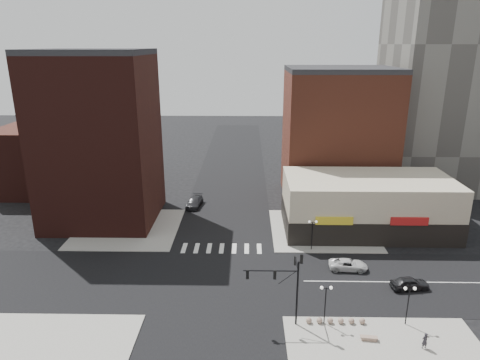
{
  "coord_description": "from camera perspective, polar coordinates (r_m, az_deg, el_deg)",
  "views": [
    {
      "loc": [
        3.35,
        -44.11,
        26.48
      ],
      "look_at": [
        2.46,
        4.35,
        11.0
      ],
      "focal_mm": 32.0,
      "sensor_mm": 36.0,
      "label": 1
    }
  ],
  "objects": [
    {
      "name": "building_ne_midrise",
      "position": [
        76.83,
        12.84,
        5.65
      ],
      "size": [
        18.0,
        15.0,
        22.0
      ],
      "primitive_type": "cube",
      "color": "brown",
      "rests_on": "ground"
    },
    {
      "name": "ground",
      "position": [
        51.55,
        -2.9,
        -13.22
      ],
      "size": [
        240.0,
        240.0,
        0.0
      ],
      "primitive_type": "plane",
      "color": "black",
      "rests_on": "ground"
    },
    {
      "name": "road_ns",
      "position": [
        51.55,
        -2.9,
        -13.21
      ],
      "size": [
        14.0,
        200.0,
        0.02
      ],
      "primitive_type": "cube",
      "color": "black",
      "rests_on": "ground"
    },
    {
      "name": "white_suv",
      "position": [
        55.01,
        14.23,
        -10.89
      ],
      "size": [
        4.8,
        2.45,
        1.3
      ],
      "primitive_type": "imported",
      "rotation": [
        0.0,
        0.0,
        1.51
      ],
      "color": "silver",
      "rests_on": "ground"
    },
    {
      "name": "bollard_row",
      "position": [
        45.39,
        12.61,
        -17.83
      ],
      "size": [
        5.84,
        0.59,
        0.59
      ],
      "color": "gray",
      "rests_on": "sidewalk_se"
    },
    {
      "name": "dark_sedan_east",
      "position": [
        53.12,
        21.7,
        -12.67
      ],
      "size": [
        4.46,
        2.28,
        1.45
      ],
      "primitive_type": "imported",
      "rotation": [
        0.0,
        0.0,
        1.71
      ],
      "color": "black",
      "rests_on": "ground"
    },
    {
      "name": "sidewalk_ne",
      "position": [
        65.25,
        10.87,
        -6.51
      ],
      "size": [
        15.0,
        15.0,
        0.12
      ],
      "primitive_type": "cube",
      "color": "gray",
      "rests_on": "ground"
    },
    {
      "name": "building_nw_low",
      "position": [
        88.14,
        -22.66,
        2.89
      ],
      "size": [
        20.0,
        18.0,
        12.0
      ],
      "primitive_type": "cube",
      "color": "#361511",
      "rests_on": "ground"
    },
    {
      "name": "road_ew",
      "position": [
        51.55,
        -2.9,
        -13.21
      ],
      "size": [
        200.0,
        14.0,
        0.02
      ],
      "primitive_type": "cube",
      "color": "black",
      "rests_on": "ground"
    },
    {
      "name": "pedestrian",
      "position": [
        44.44,
        23.41,
        -19.06
      ],
      "size": [
        0.68,
        0.54,
        1.62
      ],
      "primitive_type": "imported",
      "rotation": [
        0.0,
        0.0,
        3.43
      ],
      "color": "#29272D",
      "rests_on": "sidewalk_se"
    },
    {
      "name": "street_lamp_ne",
      "position": [
        57.69,
        9.64,
        -6.26
      ],
      "size": [
        1.22,
        0.32,
        4.16
      ],
      "color": "black",
      "rests_on": "sidewalk_ne"
    },
    {
      "name": "stone_bench",
      "position": [
        44.11,
        16.81,
        -19.54
      ],
      "size": [
        1.63,
        0.66,
        0.37
      ],
      "rotation": [
        0.0,
        0.0,
        -0.11
      ],
      "color": "gray",
      "rests_on": "sidewalk_se"
    },
    {
      "name": "dark_sedan_north",
      "position": [
        73.23,
        -6.07,
        -2.94
      ],
      "size": [
        2.82,
        5.57,
        1.55
      ],
      "primitive_type": "imported",
      "rotation": [
        0.0,
        0.0,
        -0.13
      ],
      "color": "black",
      "rests_on": "ground"
    },
    {
      "name": "building_ne_row",
      "position": [
        65.9,
        16.55,
        -3.65
      ],
      "size": [
        24.2,
        12.2,
        8.0
      ],
      "color": "#B8AC92",
      "rests_on": "ground"
    },
    {
      "name": "building_nw",
      "position": [
        67.93,
        -18.26,
        4.94
      ],
      "size": [
        16.0,
        15.0,
        25.0
      ],
      "primitive_type": "cube",
      "color": "#361511",
      "rests_on": "ground"
    },
    {
      "name": "street_lamp_se_b",
      "position": [
        45.68,
        21.61,
        -14.18
      ],
      "size": [
        1.22,
        0.32,
        4.16
      ],
      "color": "black",
      "rests_on": "sidewalk_se"
    },
    {
      "name": "traffic_signal",
      "position": [
        42.36,
        6.33,
        -12.94
      ],
      "size": [
        5.59,
        3.09,
        7.77
      ],
      "color": "black",
      "rests_on": "ground"
    },
    {
      "name": "sidewalk_nw",
      "position": [
        66.72,
        -14.65,
        -6.23
      ],
      "size": [
        15.0,
        15.0,
        0.12
      ],
      "primitive_type": "cube",
      "color": "gray",
      "rests_on": "ground"
    },
    {
      "name": "street_lamp_se_a",
      "position": [
        43.59,
        11.37,
        -14.82
      ],
      "size": [
        1.22,
        0.32,
        4.16
      ],
      "color": "black",
      "rests_on": "sidewalk_se"
    }
  ]
}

